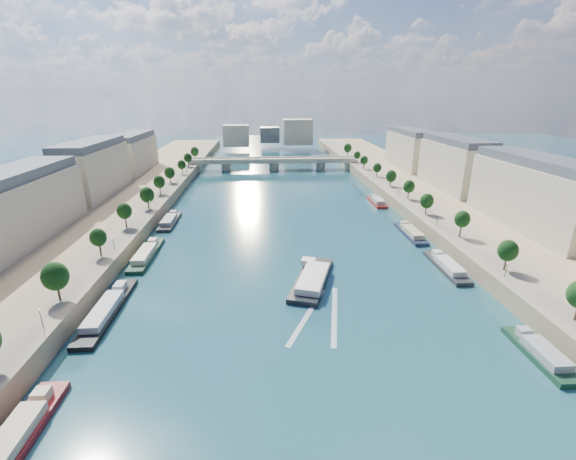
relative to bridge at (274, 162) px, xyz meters
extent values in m
plane|color=#0D2E3C|center=(0.00, -121.12, -5.08)|extent=(700.00, 700.00, 0.00)
cube|color=#9E8460|center=(-72.00, -121.12, -2.58)|extent=(44.00, 520.00, 5.00)
cube|color=#9E8460|center=(72.00, -121.12, -2.58)|extent=(44.00, 520.00, 5.00)
cube|color=gray|center=(-57.00, -121.12, -0.03)|extent=(14.00, 520.00, 0.10)
cube|color=gray|center=(57.00, -121.12, -0.03)|extent=(14.00, 520.00, 0.10)
cylinder|color=#382B1E|center=(-55.00, -179.12, 1.83)|extent=(0.50, 0.50, 3.82)
ellipsoid|color=black|center=(-55.00, -179.12, 5.42)|extent=(4.80, 4.80, 5.52)
cylinder|color=#382B1E|center=(-55.00, -155.12, 1.83)|extent=(0.50, 0.50, 3.82)
ellipsoid|color=black|center=(-55.00, -155.12, 5.42)|extent=(4.80, 4.80, 5.52)
cylinder|color=#382B1E|center=(-55.00, -131.12, 1.83)|extent=(0.50, 0.50, 3.82)
ellipsoid|color=black|center=(-55.00, -131.12, 5.42)|extent=(4.80, 4.80, 5.52)
cylinder|color=#382B1E|center=(-55.00, -107.12, 1.83)|extent=(0.50, 0.50, 3.82)
ellipsoid|color=black|center=(-55.00, -107.12, 5.42)|extent=(4.80, 4.80, 5.52)
cylinder|color=#382B1E|center=(-55.00, -83.12, 1.83)|extent=(0.50, 0.50, 3.82)
ellipsoid|color=black|center=(-55.00, -83.12, 5.42)|extent=(4.80, 4.80, 5.52)
cylinder|color=#382B1E|center=(-55.00, -59.12, 1.83)|extent=(0.50, 0.50, 3.82)
ellipsoid|color=black|center=(-55.00, -59.12, 5.42)|extent=(4.80, 4.80, 5.52)
cylinder|color=#382B1E|center=(-55.00, -35.12, 1.83)|extent=(0.50, 0.50, 3.82)
ellipsoid|color=black|center=(-55.00, -35.12, 5.42)|extent=(4.80, 4.80, 5.52)
cylinder|color=#382B1E|center=(-55.00, -11.12, 1.83)|extent=(0.50, 0.50, 3.82)
ellipsoid|color=black|center=(-55.00, -11.12, 5.42)|extent=(4.80, 4.80, 5.52)
cylinder|color=#382B1E|center=(-55.00, 12.88, 1.83)|extent=(0.50, 0.50, 3.82)
ellipsoid|color=black|center=(-55.00, 12.88, 5.42)|extent=(4.80, 4.80, 5.52)
cylinder|color=#382B1E|center=(55.00, -195.12, 1.83)|extent=(0.50, 0.50, 3.82)
cylinder|color=#382B1E|center=(55.00, -171.12, 1.83)|extent=(0.50, 0.50, 3.82)
ellipsoid|color=black|center=(55.00, -171.12, 5.42)|extent=(4.80, 4.80, 5.52)
cylinder|color=#382B1E|center=(55.00, -147.12, 1.83)|extent=(0.50, 0.50, 3.82)
ellipsoid|color=black|center=(55.00, -147.12, 5.42)|extent=(4.80, 4.80, 5.52)
cylinder|color=#382B1E|center=(55.00, -123.12, 1.83)|extent=(0.50, 0.50, 3.82)
ellipsoid|color=black|center=(55.00, -123.12, 5.42)|extent=(4.80, 4.80, 5.52)
cylinder|color=#382B1E|center=(55.00, -99.12, 1.83)|extent=(0.50, 0.50, 3.82)
ellipsoid|color=black|center=(55.00, -99.12, 5.42)|extent=(4.80, 4.80, 5.52)
cylinder|color=#382B1E|center=(55.00, -75.12, 1.83)|extent=(0.50, 0.50, 3.82)
ellipsoid|color=black|center=(55.00, -75.12, 5.42)|extent=(4.80, 4.80, 5.52)
cylinder|color=#382B1E|center=(55.00, -51.12, 1.83)|extent=(0.50, 0.50, 3.82)
ellipsoid|color=black|center=(55.00, -51.12, 5.42)|extent=(4.80, 4.80, 5.52)
cylinder|color=#382B1E|center=(55.00, -27.12, 1.83)|extent=(0.50, 0.50, 3.82)
ellipsoid|color=black|center=(55.00, -27.12, 5.42)|extent=(4.80, 4.80, 5.52)
cylinder|color=#382B1E|center=(55.00, -3.12, 1.83)|extent=(0.50, 0.50, 3.82)
ellipsoid|color=black|center=(55.00, -3.12, 5.42)|extent=(4.80, 4.80, 5.52)
cylinder|color=#382B1E|center=(55.00, 20.88, 1.83)|extent=(0.50, 0.50, 3.82)
ellipsoid|color=black|center=(55.00, 20.88, 5.42)|extent=(4.80, 4.80, 5.52)
cylinder|color=black|center=(-52.50, -191.12, 1.92)|extent=(0.14, 0.14, 4.00)
sphere|color=#FFE5B2|center=(-52.50, -191.12, 4.02)|extent=(0.36, 0.36, 0.36)
cylinder|color=black|center=(-52.50, -151.12, 1.92)|extent=(0.14, 0.14, 4.00)
sphere|color=#FFE5B2|center=(-52.50, -151.12, 4.02)|extent=(0.36, 0.36, 0.36)
cylinder|color=black|center=(-52.50, -111.12, 1.92)|extent=(0.14, 0.14, 4.00)
sphere|color=#FFE5B2|center=(-52.50, -111.12, 4.02)|extent=(0.36, 0.36, 0.36)
cylinder|color=black|center=(-52.50, -71.12, 1.92)|extent=(0.14, 0.14, 4.00)
sphere|color=#FFE5B2|center=(-52.50, -71.12, 4.02)|extent=(0.36, 0.36, 0.36)
cylinder|color=black|center=(-52.50, -31.12, 1.92)|extent=(0.14, 0.14, 4.00)
sphere|color=#FFE5B2|center=(-52.50, -31.12, 4.02)|extent=(0.36, 0.36, 0.36)
cylinder|color=black|center=(52.50, -176.12, 1.92)|extent=(0.14, 0.14, 4.00)
sphere|color=#FFE5B2|center=(52.50, -176.12, 4.02)|extent=(0.36, 0.36, 0.36)
cylinder|color=black|center=(52.50, -136.12, 1.92)|extent=(0.14, 0.14, 4.00)
sphere|color=#FFE5B2|center=(52.50, -136.12, 4.02)|extent=(0.36, 0.36, 0.36)
cylinder|color=black|center=(52.50, -96.12, 1.92)|extent=(0.14, 0.14, 4.00)
sphere|color=#FFE5B2|center=(52.50, -96.12, 4.02)|extent=(0.36, 0.36, 0.36)
cylinder|color=black|center=(52.50, -56.12, 1.92)|extent=(0.14, 0.14, 4.00)
sphere|color=#FFE5B2|center=(52.50, -56.12, 4.02)|extent=(0.36, 0.36, 0.36)
cylinder|color=black|center=(52.50, -16.12, 1.92)|extent=(0.14, 0.14, 4.00)
sphere|color=#FFE5B2|center=(52.50, -16.12, 4.02)|extent=(0.36, 0.36, 0.36)
cube|color=beige|center=(-85.00, -138.12, 9.92)|extent=(16.00, 52.00, 20.00)
cube|color=#474C54|center=(-85.00, -138.12, 21.52)|extent=(14.72, 50.44, 3.20)
cube|color=beige|center=(-85.00, -80.12, 9.92)|extent=(16.00, 52.00, 20.00)
cube|color=#474C54|center=(-85.00, -80.12, 21.52)|extent=(14.72, 50.44, 3.20)
cube|color=beige|center=(-85.00, -22.12, 9.92)|extent=(16.00, 52.00, 20.00)
cube|color=#474C54|center=(-85.00, -22.12, 21.52)|extent=(14.72, 50.44, 3.20)
cube|color=beige|center=(85.00, -138.12, 9.92)|extent=(16.00, 52.00, 20.00)
cube|color=#474C54|center=(85.00, -138.12, 21.52)|extent=(14.72, 50.44, 3.20)
cube|color=beige|center=(85.00, -80.12, 9.92)|extent=(16.00, 52.00, 20.00)
cube|color=#474C54|center=(85.00, -80.12, 21.52)|extent=(14.72, 50.44, 3.20)
cube|color=beige|center=(85.00, -22.12, 9.92)|extent=(16.00, 52.00, 20.00)
cube|color=#474C54|center=(85.00, -22.12, 21.52)|extent=(14.72, 50.44, 3.20)
cube|color=beige|center=(-30.00, 88.88, 8.92)|extent=(22.00, 18.00, 18.00)
cube|color=beige|center=(25.00, 98.88, 10.92)|extent=(26.00, 20.00, 22.00)
cube|color=#474C54|center=(0.00, 113.88, 6.92)|extent=(18.00, 16.00, 14.00)
cube|color=#C1B79E|center=(0.00, 0.00, 1.12)|extent=(112.00, 11.00, 2.20)
cube|color=#C1B79E|center=(0.00, -5.00, 2.62)|extent=(112.00, 0.80, 0.90)
cube|color=#C1B79E|center=(0.00, 5.00, 2.62)|extent=(112.00, 0.80, 0.90)
cylinder|color=#C1B79E|center=(-32.00, 0.00, -2.58)|extent=(6.40, 6.40, 5.00)
cylinder|color=#C1B79E|center=(0.00, 0.00, -2.58)|extent=(6.40, 6.40, 5.00)
cylinder|color=#C1B79E|center=(32.00, 0.00, -2.58)|extent=(6.40, 6.40, 5.00)
cube|color=#C1B79E|center=(-52.00, 0.00, -2.58)|extent=(6.00, 12.00, 5.00)
cube|color=#C1B79E|center=(52.00, 0.00, -2.58)|extent=(6.00, 12.00, 5.00)
cube|color=black|center=(4.79, -165.21, -4.71)|extent=(15.83, 28.33, 1.95)
cube|color=silver|center=(4.79, -167.39, -2.86)|extent=(11.55, 18.82, 1.75)
cube|color=silver|center=(4.79, -157.04, -2.84)|extent=(4.71, 4.31, 1.80)
cube|color=silver|center=(1.59, -182.21, -5.06)|extent=(12.08, 24.07, 0.04)
cube|color=silver|center=(7.99, -182.21, -5.06)|extent=(6.14, 25.75, 0.04)
cube|color=maroon|center=(-45.50, -212.71, -4.78)|extent=(5.00, 20.55, 1.80)
cube|color=#C4B093|center=(-45.50, -214.35, -3.08)|extent=(4.10, 11.30, 1.60)
cube|color=#C4B093|center=(-45.50, -206.54, -2.98)|extent=(2.50, 2.47, 1.80)
cube|color=black|center=(-45.50, -177.73, -4.78)|extent=(5.00, 30.10, 1.80)
cube|color=#B6BAC3|center=(-45.50, -180.14, -3.08)|extent=(4.10, 16.55, 1.60)
cube|color=#B6BAC3|center=(-45.50, -168.70, -2.98)|extent=(2.50, 3.61, 1.80)
cube|color=#153622|center=(-45.50, -144.59, -4.78)|extent=(5.00, 26.90, 1.80)
cube|color=beige|center=(-45.50, -146.74, -3.08)|extent=(4.10, 14.79, 1.60)
cube|color=beige|center=(-45.50, -136.52, -2.98)|extent=(2.50, 3.23, 1.80)
cube|color=#242326|center=(-45.50, -110.94, -4.78)|extent=(5.00, 23.31, 1.80)
cube|color=gray|center=(-45.50, -112.80, -3.08)|extent=(4.10, 12.82, 1.60)
cube|color=gray|center=(-45.50, -103.95, -2.98)|extent=(2.50, 2.80, 1.80)
cube|color=#173A27|center=(45.50, -200.37, -4.78)|extent=(5.00, 17.76, 1.80)
cube|color=#9A9BA2|center=(45.50, -201.79, -3.08)|extent=(4.10, 9.77, 1.60)
cube|color=#9A9BA2|center=(45.50, -195.04, -2.98)|extent=(2.50, 2.13, 1.80)
cube|color=#2A2A2D|center=(45.50, -160.06, -4.78)|extent=(5.00, 22.47, 1.80)
cube|color=silver|center=(45.50, -161.85, -3.08)|extent=(4.10, 12.36, 1.60)
cube|color=silver|center=(45.50, -153.32, -2.98)|extent=(2.50, 2.70, 1.80)
cube|color=#1C243D|center=(45.50, -131.25, -4.78)|extent=(5.00, 22.58, 1.80)
cube|color=#B7B289|center=(45.50, -133.05, -3.08)|extent=(4.10, 12.42, 1.60)
cube|color=#B7B289|center=(45.50, -124.47, -2.98)|extent=(2.50, 2.71, 1.80)
cube|color=maroon|center=(45.50, -88.11, -4.78)|extent=(5.00, 18.70, 1.80)
cube|color=#A2A7AE|center=(45.50, -89.61, -3.08)|extent=(4.10, 10.29, 1.60)
cube|color=#A2A7AE|center=(45.50, -82.50, -2.98)|extent=(2.50, 2.24, 1.80)
camera|label=1|loc=(-8.33, -259.96, 44.02)|focal=24.00mm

